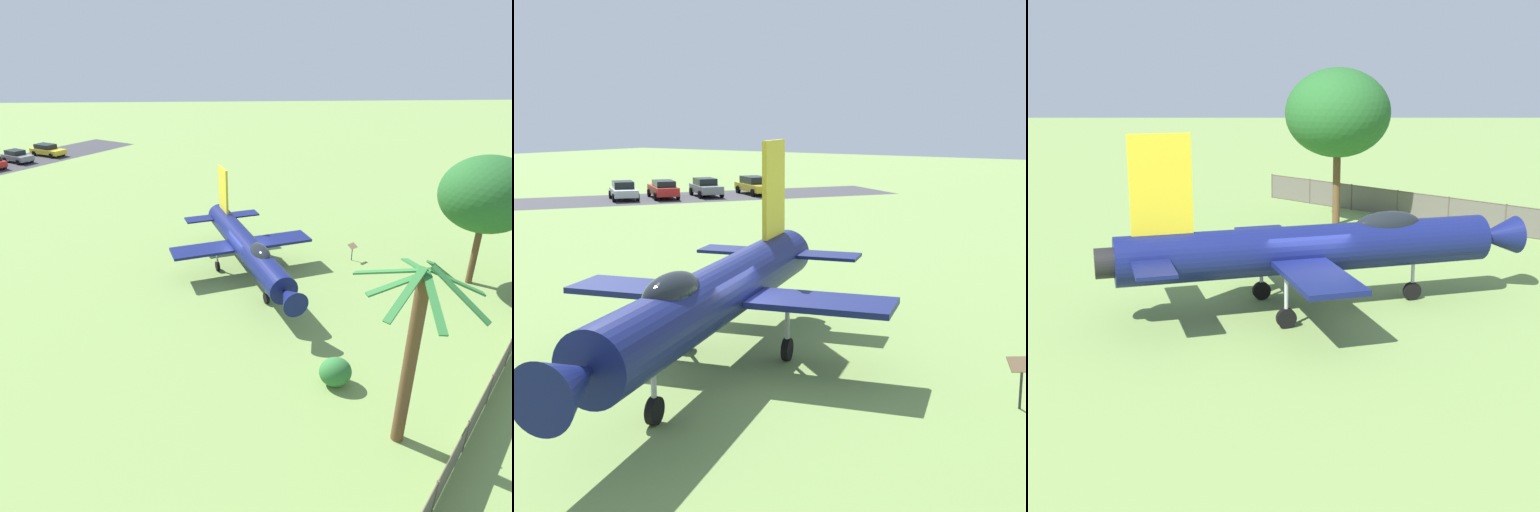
{
  "view_description": "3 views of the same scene",
  "coord_description": "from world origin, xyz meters",
  "views": [
    {
      "loc": [
        24.77,
        -0.83,
        12.7
      ],
      "look_at": [
        0.95,
        0.59,
        1.7
      ],
      "focal_mm": 31.71,
      "sensor_mm": 36.0,
      "label": 1
    },
    {
      "loc": [
        13.83,
        11.06,
        6.29
      ],
      "look_at": [
        -1.25,
        0.71,
        2.81
      ],
      "focal_mm": 51.1,
      "sensor_mm": 36.0,
      "label": 2
    },
    {
      "loc": [
        -0.8,
        -21.87,
        7.31
      ],
      "look_at": [
        -0.72,
        -0.84,
        1.96
      ],
      "focal_mm": 50.81,
      "sensor_mm": 36.0,
      "label": 3
    }
  ],
  "objects": [
    {
      "name": "shrub_near_fence",
      "position": [
        10.17,
        3.3,
        0.63
      ],
      "size": [
        1.12,
        1.34,
        1.26
      ],
      "color": "#2D7033",
      "rests_on": "ground_plane"
    },
    {
      "name": "palm_tree",
      "position": [
        13.14,
        4.91,
        3.78
      ],
      "size": [
        4.59,
        3.7,
        6.96
      ],
      "color": "brown",
      "rests_on": "ground_plane"
    },
    {
      "name": "shade_tree",
      "position": [
        1.76,
        13.24,
        5.42
      ],
      "size": [
        5.06,
        5.19,
        7.56
      ],
      "color": "brown",
      "rests_on": "ground_plane"
    },
    {
      "name": "parked_car_gray",
      "position": [
        -31.94,
        -26.67,
        0.76
      ],
      "size": [
        3.77,
        4.36,
        1.46
      ],
      "rotation": [
        0.0,
        0.0,
        7.25
      ],
      "color": "slate",
      "rests_on": "ground_plane"
    },
    {
      "name": "parked_car_yellow",
      "position": [
        -35.52,
        -24.29,
        0.76
      ],
      "size": [
        4.06,
        5.08,
        1.47
      ],
      "rotation": [
        0.0,
        0.0,
        7.32
      ],
      "color": "gold",
      "rests_on": "ground_plane"
    },
    {
      "name": "ground_plane",
      "position": [
        0.0,
        0.0,
        0.0
      ],
      "size": [
        200.0,
        200.0,
        0.0
      ],
      "primitive_type": "plane",
      "color": "#75934C"
    },
    {
      "name": "parking_strip",
      "position": [
        -30.67,
        -27.42,
        0.0
      ],
      "size": [
        32.88,
        25.73,
        0.0
      ],
      "primitive_type": "cube",
      "rotation": [
        0.0,
        0.0,
        5.69
      ],
      "color": "#38383D",
      "rests_on": "ground_plane"
    },
    {
      "name": "perimeter_fence",
      "position": [
        10.57,
        10.01,
        0.76
      ],
      "size": [
        24.25,
        22.43,
        1.43
      ],
      "rotation": [
        0.0,
        0.0,
        8.68
      ],
      "color": "#4C4238",
      "rests_on": "ground_plane"
    },
    {
      "name": "display_jet",
      "position": [
        0.33,
        0.1,
        2.04
      ],
      "size": [
        13.61,
        8.77,
        5.64
      ],
      "rotation": [
        0.0,
        0.0,
        0.29
      ],
      "color": "#111951",
      "rests_on": "ground_plane"
    },
    {
      "name": "info_plaque",
      "position": [
        -1.72,
        7.05,
        0.85
      ],
      "size": [
        0.68,
        0.72,
        1.14
      ],
      "color": "#333333",
      "rests_on": "ground_plane"
    }
  ]
}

